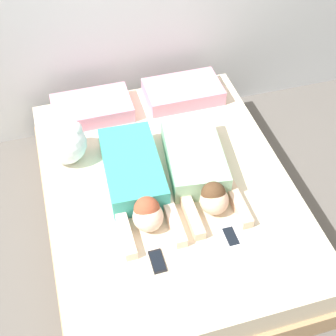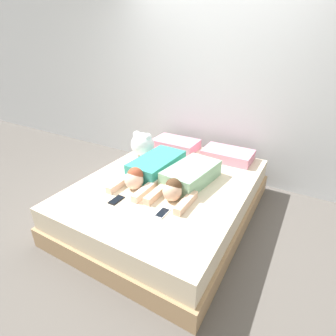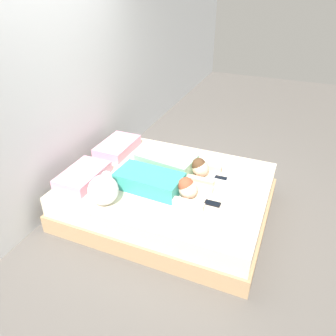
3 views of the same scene
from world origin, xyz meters
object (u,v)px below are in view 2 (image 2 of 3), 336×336
pillow_head_right (228,155)px  cell_phone_right (162,213)px  person_left (152,168)px  person_right (187,178)px  pillow_head_left (176,144)px  plush_toy (143,144)px  bed (168,198)px  cell_phone_left (116,200)px

pillow_head_right → cell_phone_right: pillow_head_right is taller
pillow_head_right → person_left: (-0.58, -0.83, 0.03)m
person_right → pillow_head_right: bearing=79.9°
pillow_head_left → plush_toy: size_ratio=1.91×
pillow_head_right → plush_toy: 1.07m
pillow_head_right → plush_toy: (-0.98, -0.42, 0.10)m
plush_toy → person_left: bearing=-45.5°
pillow_head_left → plush_toy: plush_toy is taller
pillow_head_left → bed: bearing=-66.5°
pillow_head_left → person_right: bearing=-55.0°
pillow_head_left → plush_toy: 0.50m
pillow_head_right → person_left: size_ratio=0.60×
bed → person_left: size_ratio=2.18×
person_right → cell_phone_right: bearing=-86.6°
pillow_head_right → person_right: bearing=-100.1°
bed → pillow_head_left: (-0.37, 0.84, 0.28)m
person_left → plush_toy: plush_toy is taller
person_right → person_left: bearing=179.6°
cell_phone_left → person_left: bearing=88.7°
bed → cell_phone_left: (-0.23, -0.57, 0.22)m
person_left → cell_phone_left: bearing=-91.3°
bed → cell_phone_right: size_ratio=13.68×
person_left → cell_phone_left: (-0.01, -0.58, -0.08)m
cell_phone_right → person_left: bearing=130.7°
bed → person_right: (0.22, 0.01, 0.31)m
pillow_head_left → person_right: person_right is taller
person_left → plush_toy: 0.58m
bed → cell_phone_left: 0.65m
cell_phone_right → plush_toy: 1.29m
person_left → person_right: 0.43m
pillow_head_left → person_left: size_ratio=0.60×
cell_phone_left → plush_toy: 1.07m
bed → pillow_head_right: (0.37, 0.84, 0.28)m
pillow_head_left → cell_phone_right: bearing=-65.8°
pillow_head_left → pillow_head_right: size_ratio=1.00×
pillow_head_right → cell_phone_left: 1.53m
pillow_head_left → cell_phone_left: size_ratio=3.76×
person_right → cell_phone_left: 0.73m
bed → pillow_head_right: size_ratio=3.64×
plush_toy → person_right: bearing=-26.3°
bed → pillow_head_right: bearing=66.5°
person_left → cell_phone_left: person_left is taller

